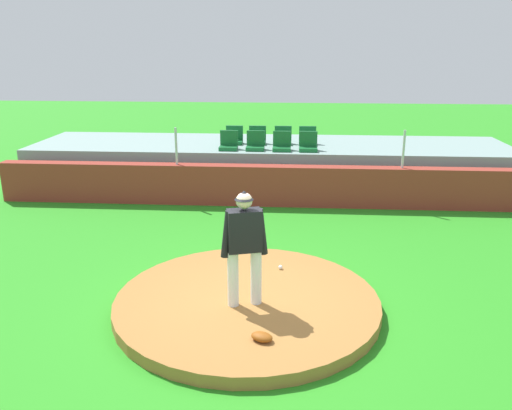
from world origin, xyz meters
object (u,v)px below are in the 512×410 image
stadium_chair_1 (255,144)px  stadium_chair_3 (308,145)px  baseball (280,267)px  stadium_chair_2 (282,145)px  stadium_chair_5 (257,138)px  stadium_chair_4 (234,138)px  pitcher (244,240)px  fielding_glove (262,337)px  stadium_chair_6 (283,139)px  stadium_chair_0 (229,144)px  stadium_chair_7 (307,139)px

stadium_chair_1 → stadium_chair_3: size_ratio=1.00×
baseball → stadium_chair_2: size_ratio=0.15×
stadium_chair_3 → stadium_chair_5: (-1.42, 0.90, 0.00)m
stadium_chair_4 → pitcher: bearing=97.5°
fielding_glove → stadium_chair_6: stadium_chair_6 is taller
stadium_chair_0 → stadium_chair_2: bearing=179.0°
stadium_chair_0 → stadium_chair_1: (0.72, 0.01, 0.00)m
stadium_chair_0 → stadium_chair_3: (2.14, -0.02, 0.00)m
stadium_chair_6 → stadium_chair_7: size_ratio=1.00×
stadium_chair_7 → baseball: bearing=84.8°
stadium_chair_1 → stadium_chair_3: bearing=178.8°
stadium_chair_1 → stadium_chair_6: size_ratio=1.00×
pitcher → stadium_chair_5: pitcher is taller
baseball → stadium_chair_3: 5.63m
stadium_chair_7 → stadium_chair_1: bearing=32.0°
stadium_chair_2 → stadium_chair_4: 1.64m
fielding_glove → stadium_chair_5: size_ratio=0.60×
pitcher → stadium_chair_1: 6.83m
stadium_chair_1 → pitcher: bearing=92.8°
stadium_chair_0 → stadium_chair_7: (2.14, 0.90, 0.00)m
stadium_chair_2 → pitcher: bearing=86.8°
fielding_glove → stadium_chair_1: stadium_chair_1 is taller
pitcher → stadium_chair_0: bearing=82.8°
stadium_chair_1 → stadium_chair_2: 0.71m
fielding_glove → stadium_chair_0: 8.01m
pitcher → stadium_chair_2: (0.37, 6.78, 0.15)m
stadium_chair_6 → fielding_glove: bearing=89.6°
stadium_chair_2 → stadium_chair_7: same height
stadium_chair_0 → stadium_chair_3: size_ratio=1.00×
pitcher → stadium_chair_5: size_ratio=3.54×
stadium_chair_6 → stadium_chair_7: 0.69m
fielding_glove → stadium_chair_7: bearing=-71.3°
pitcher → baseball: (0.50, 1.31, -0.99)m
baseball → stadium_chair_3: size_ratio=0.15×
baseball → stadium_chair_7: bearing=84.8°
stadium_chair_2 → stadium_chair_1: bearing=-2.9°
stadium_chair_4 → stadium_chair_7: 2.08m
stadium_chair_6 → baseball: bearing=91.0°
baseball → stadium_chair_1: bearing=98.6°
stadium_chair_0 → stadium_chair_4: same height
stadium_chair_4 → stadium_chair_5: size_ratio=1.00×
pitcher → stadium_chair_1: (-0.34, 6.82, 0.15)m
stadium_chair_2 → baseball: bearing=91.3°
stadium_chair_0 → stadium_chair_6: 1.70m
stadium_chair_0 → stadium_chair_4: (0.05, 0.86, 0.00)m
fielding_glove → stadium_chair_6: bearing=-66.7°
baseball → stadium_chair_4: stadium_chair_4 is taller
pitcher → stadium_chair_3: (1.08, 6.79, 0.15)m
baseball → stadium_chair_1: (-0.84, 5.51, 1.14)m
pitcher → stadium_chair_6: bearing=71.1°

